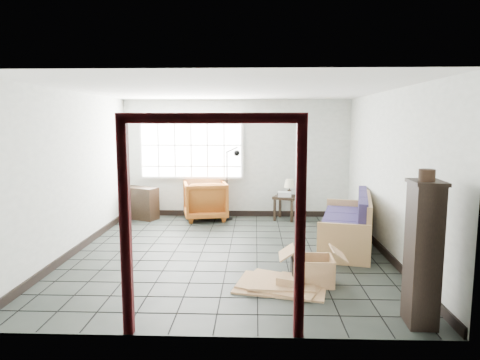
{
  "coord_description": "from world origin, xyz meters",
  "views": [
    {
      "loc": [
        0.41,
        -6.73,
        2.12
      ],
      "look_at": [
        0.16,
        0.3,
        1.15
      ],
      "focal_mm": 32.0,
      "sensor_mm": 36.0,
      "label": 1
    }
  ],
  "objects_px": {
    "futon_sofa": "(350,227)",
    "tall_shelf": "(423,253)",
    "side_table": "(286,200)",
    "armchair": "(205,198)"
  },
  "relations": [
    {
      "from": "futon_sofa",
      "to": "tall_shelf",
      "type": "relative_size",
      "value": 1.44
    },
    {
      "from": "side_table",
      "to": "tall_shelf",
      "type": "relative_size",
      "value": 0.4
    },
    {
      "from": "armchair",
      "to": "tall_shelf",
      "type": "distance_m",
      "value": 5.57
    },
    {
      "from": "futon_sofa",
      "to": "armchair",
      "type": "relative_size",
      "value": 2.38
    },
    {
      "from": "futon_sofa",
      "to": "tall_shelf",
      "type": "height_order",
      "value": "tall_shelf"
    },
    {
      "from": "armchair",
      "to": "tall_shelf",
      "type": "bearing_deg",
      "value": 107.87
    },
    {
      "from": "futon_sofa",
      "to": "armchair",
      "type": "height_order",
      "value": "armchair"
    },
    {
      "from": "side_table",
      "to": "tall_shelf",
      "type": "height_order",
      "value": "tall_shelf"
    },
    {
      "from": "futon_sofa",
      "to": "side_table",
      "type": "relative_size",
      "value": 3.57
    },
    {
      "from": "futon_sofa",
      "to": "armchair",
      "type": "distance_m",
      "value": 3.35
    }
  ]
}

